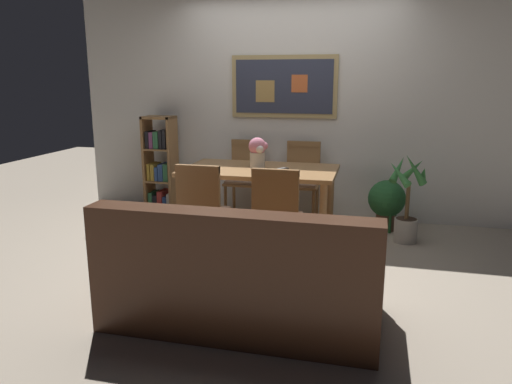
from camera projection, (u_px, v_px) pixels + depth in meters
name	position (u px, v px, depth m)	size (l,w,h in m)	color
ground_plane	(265.00, 253.00, 4.54)	(12.00, 12.00, 0.00)	tan
wall_back_with_painting	(293.00, 105.00, 5.59)	(5.20, 0.14, 2.60)	silver
dining_table	(260.00, 178.00, 4.77)	(1.49, 0.87, 0.74)	#9E7042
dining_chair_far_left	(245.00, 173.00, 5.61)	(0.40, 0.41, 0.91)	#9E7042
dining_chair_far_right	(302.00, 175.00, 5.47)	(0.40, 0.41, 0.91)	#9E7042
dining_chair_near_left	(203.00, 206.00, 4.15)	(0.40, 0.41, 0.91)	#9E7042
dining_chair_near_right	(277.00, 211.00, 3.98)	(0.40, 0.41, 0.91)	#9E7042
leather_couch	(240.00, 279.00, 3.19)	(1.80, 0.84, 0.84)	#472819
bookshelf	(161.00, 169.00, 5.87)	(0.36, 0.28, 1.17)	#9E7042
potted_ivy	(387.00, 201.00, 5.19)	(0.40, 0.40, 0.60)	brown
potted_palm	(407.00, 206.00, 4.78)	(0.40, 0.42, 0.92)	#B2ADA3
flower_vase	(258.00, 151.00, 4.76)	(0.19, 0.19, 0.30)	beige
tv_remote	(282.00, 169.00, 4.63)	(0.12, 0.15, 0.02)	black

